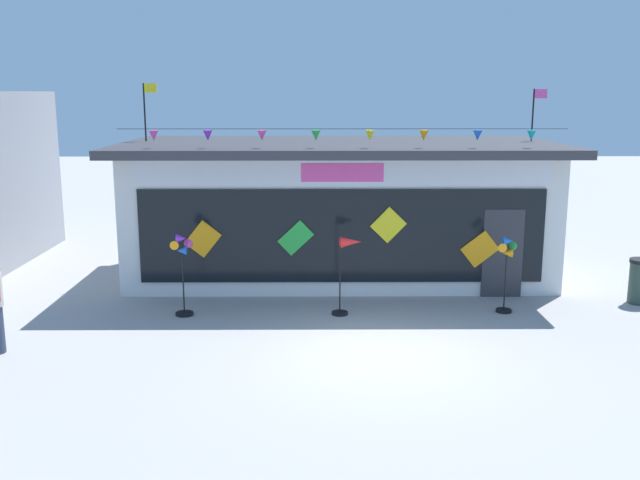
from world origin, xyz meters
TOP-DOWN VIEW (x-y plane):
  - ground_plane at (0.00, 0.00)m, footprint 80.00×80.00m
  - kite_shop_building at (-0.51, 5.74)m, footprint 10.41×5.20m
  - wind_spinner_far_left at (-3.83, 2.28)m, footprint 0.44×0.37m
  - wind_spinner_left at (-0.45, 2.33)m, footprint 0.61×0.34m
  - wind_spinner_center_left at (2.86, 2.44)m, footprint 0.45×0.33m
  - trash_bin at (6.00, 3.10)m, footprint 0.52×0.52m

SIDE VIEW (x-z plane):
  - ground_plane at x=0.00m, z-range 0.00..0.00m
  - trash_bin at x=6.00m, z-range 0.01..1.00m
  - wind_spinner_center_left at x=2.86m, z-range 0.32..1.95m
  - wind_spinner_far_left at x=-3.83m, z-range 0.28..2.00m
  - wind_spinner_left at x=-0.45m, z-range 0.36..2.02m
  - kite_shop_building at x=-0.51m, z-range -0.67..4.09m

